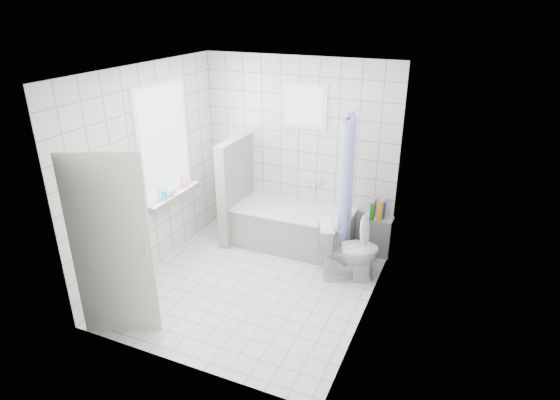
% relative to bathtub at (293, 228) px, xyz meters
% --- Properties ---
extents(ground, '(3.00, 3.00, 0.00)m').
position_rel_bathtub_xyz_m(ground, '(-0.09, -1.12, -0.29)').
color(ground, white).
rests_on(ground, ground).
extents(ceiling, '(3.00, 3.00, 0.00)m').
position_rel_bathtub_xyz_m(ceiling, '(-0.09, -1.12, 2.31)').
color(ceiling, white).
rests_on(ceiling, ground).
extents(wall_back, '(2.80, 0.02, 2.60)m').
position_rel_bathtub_xyz_m(wall_back, '(-0.09, 0.38, 1.01)').
color(wall_back, white).
rests_on(wall_back, ground).
extents(wall_front, '(2.80, 0.02, 2.60)m').
position_rel_bathtub_xyz_m(wall_front, '(-0.09, -2.62, 1.01)').
color(wall_front, white).
rests_on(wall_front, ground).
extents(wall_left, '(0.02, 3.00, 2.60)m').
position_rel_bathtub_xyz_m(wall_left, '(-1.49, -1.12, 1.01)').
color(wall_left, white).
rests_on(wall_left, ground).
extents(wall_right, '(0.02, 3.00, 2.60)m').
position_rel_bathtub_xyz_m(wall_right, '(1.31, -1.12, 1.01)').
color(wall_right, white).
rests_on(wall_right, ground).
extents(window_left, '(0.01, 0.90, 1.40)m').
position_rel_bathtub_xyz_m(window_left, '(-1.44, -0.82, 1.31)').
color(window_left, white).
rests_on(window_left, wall_left).
extents(window_back, '(0.50, 0.01, 0.50)m').
position_rel_bathtub_xyz_m(window_back, '(0.01, 0.33, 1.66)').
color(window_back, white).
rests_on(window_back, wall_back).
extents(window_sill, '(0.18, 1.02, 0.08)m').
position_rel_bathtub_xyz_m(window_sill, '(-1.40, -0.82, 0.57)').
color(window_sill, white).
rests_on(window_sill, wall_left).
extents(door, '(0.74, 0.38, 2.00)m').
position_rel_bathtub_xyz_m(door, '(-0.98, -2.43, 0.71)').
color(door, silver).
rests_on(door, ground).
extents(bathtub, '(1.63, 0.77, 0.58)m').
position_rel_bathtub_xyz_m(bathtub, '(0.00, 0.00, 0.00)').
color(bathtub, white).
rests_on(bathtub, ground).
extents(partition_wall, '(0.15, 0.85, 1.50)m').
position_rel_bathtub_xyz_m(partition_wall, '(-0.88, -0.05, 0.46)').
color(partition_wall, white).
rests_on(partition_wall, ground).
extents(tiled_ledge, '(0.40, 0.24, 0.55)m').
position_rel_bathtub_xyz_m(tiled_ledge, '(1.13, 0.25, -0.02)').
color(tiled_ledge, white).
rests_on(tiled_ledge, ground).
extents(toilet, '(0.87, 0.69, 0.78)m').
position_rel_bathtub_xyz_m(toilet, '(0.94, -0.49, 0.10)').
color(toilet, white).
rests_on(toilet, ground).
extents(curtain_rod, '(0.02, 0.80, 0.02)m').
position_rel_bathtub_xyz_m(curtain_rod, '(0.75, -0.02, 1.71)').
color(curtain_rod, silver).
rests_on(curtain_rod, wall_back).
extents(shower_curtain, '(0.14, 0.48, 1.78)m').
position_rel_bathtub_xyz_m(shower_curtain, '(0.75, -0.16, 0.81)').
color(shower_curtain, '#526DF3').
rests_on(shower_curtain, curtain_rod).
extents(tub_faucet, '(0.18, 0.06, 0.06)m').
position_rel_bathtub_xyz_m(tub_faucet, '(0.10, 0.33, 0.56)').
color(tub_faucet, silver).
rests_on(tub_faucet, wall_back).
extents(sill_bottles, '(0.14, 0.61, 0.19)m').
position_rel_bathtub_xyz_m(sill_bottles, '(-1.39, -0.86, 0.70)').
color(sill_bottles, silver).
rests_on(sill_bottles, window_sill).
extents(ledge_bottles, '(0.19, 0.19, 0.28)m').
position_rel_bathtub_xyz_m(ledge_bottles, '(1.12, 0.22, 0.38)').
color(ledge_bottles, '#F0AD19').
rests_on(ledge_bottles, tiled_ledge).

